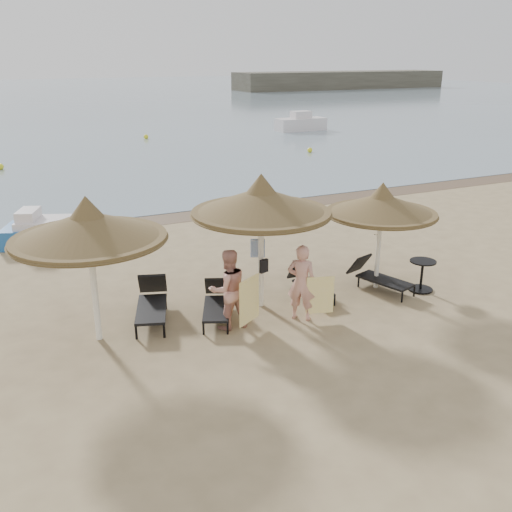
{
  "coord_description": "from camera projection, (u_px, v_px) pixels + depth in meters",
  "views": [
    {
      "loc": [
        -5.34,
        -10.59,
        5.76
      ],
      "look_at": [
        0.28,
        1.2,
        1.15
      ],
      "focal_mm": 40.0,
      "sensor_mm": 36.0,
      "label": 1
    }
  ],
  "objects": [
    {
      "name": "palapa_right",
      "position": [
        382.0,
        205.0,
        14.25
      ],
      "size": [
        2.82,
        2.82,
        2.8
      ],
      "rotation": [
        0.0,
        0.0,
        0.29
      ],
      "color": "white",
      "rests_on": "ground"
    },
    {
      "name": "side_table",
      "position": [
        422.0,
        276.0,
        14.67
      ],
      "size": [
        0.67,
        0.67,
        0.81
      ],
      "rotation": [
        0.0,
        0.0,
        -0.37
      ],
      "color": "black",
      "rests_on": "ground"
    },
    {
      "name": "bag_patterned",
      "position": [
        258.0,
        248.0,
        13.57
      ],
      "size": [
        0.36,
        0.24,
        0.43
      ],
      "rotation": [
        0.0,
        0.0,
        -0.41
      ],
      "color": "white",
      "rests_on": "ground"
    },
    {
      "name": "palapa_left",
      "position": [
        88.0,
        227.0,
        11.42
      ],
      "size": [
        3.18,
        3.18,
        3.15
      ],
      "rotation": [
        0.0,
        0.0,
        -0.31
      ],
      "color": "white",
      "rests_on": "ground"
    },
    {
      "name": "buoy_right",
      "position": [
        310.0,
        150.0,
        35.59
      ],
      "size": [
        0.31,
        0.31,
        0.31
      ],
      "primitive_type": "sphere",
      "color": "yellow",
      "rests_on": "ground"
    },
    {
      "name": "lounger_near_right",
      "position": [
        309.0,
        283.0,
        14.42
      ],
      "size": [
        0.57,
        1.61,
        0.72
      ],
      "rotation": [
        0.0,
        0.0,
        -0.03
      ],
      "color": "black",
      "rests_on": "ground"
    },
    {
      "name": "bag_dark",
      "position": [
        264.0,
        266.0,
        13.4
      ],
      "size": [
        0.24,
        0.14,
        0.32
      ],
      "rotation": [
        0.0,
        0.0,
        0.3
      ],
      "color": "black",
      "rests_on": "ground"
    },
    {
      "name": "towel_right",
      "position": [
        320.0,
        295.0,
        12.92
      ],
      "size": [
        0.62,
        0.21,
        0.9
      ],
      "rotation": [
        0.0,
        0.0,
        -0.3
      ],
      "color": "yellow",
      "rests_on": "ground"
    },
    {
      "name": "buoy_mid",
      "position": [
        146.0,
        137.0,
        41.34
      ],
      "size": [
        0.34,
        0.34,
        0.34
      ],
      "primitive_type": "sphere",
      "color": "yellow",
      "rests_on": "ground"
    },
    {
      "name": "lounger_near_left",
      "position": [
        217.0,
        302.0,
        13.22
      ],
      "size": [
        1.22,
        1.83,
        0.78
      ],
      "rotation": [
        0.0,
        0.0,
        -0.41
      ],
      "color": "black",
      "rests_on": "ground"
    },
    {
      "name": "ground",
      "position": [
        268.0,
        320.0,
        13.1
      ],
      "size": [
        160.0,
        160.0,
        0.0
      ],
      "primitive_type": "plane",
      "color": "tan",
      "rests_on": "ground"
    },
    {
      "name": "wet_sand_strip",
      "position": [
        154.0,
        220.0,
        21.1
      ],
      "size": [
        200.0,
        1.6,
        0.01
      ],
      "primitive_type": "cube",
      "color": "brown",
      "rests_on": "ground"
    },
    {
      "name": "pedal_boat",
      "position": [
        44.0,
        232.0,
        18.23
      ],
      "size": [
        2.84,
        2.27,
        1.15
      ],
      "rotation": [
        0.0,
        0.0,
        -0.37
      ],
      "color": "#1D579D",
      "rests_on": "ground"
    },
    {
      "name": "palapa_center",
      "position": [
        261.0,
        202.0,
        13.03
      ],
      "size": [
        3.28,
        3.28,
        3.25
      ],
      "rotation": [
        0.0,
        0.0,
        -0.17
      ],
      "color": "white",
      "rests_on": "ground"
    },
    {
      "name": "towel_left",
      "position": [
        249.0,
        300.0,
        12.39
      ],
      "size": [
        0.66,
        0.4,
        1.05
      ],
      "rotation": [
        0.0,
        0.0,
        0.54
      ],
      "color": "yellow",
      "rests_on": "ground"
    },
    {
      "name": "lounger_far_left",
      "position": [
        152.0,
        302.0,
        13.14
      ],
      "size": [
        1.23,
        2.07,
        0.88
      ],
      "rotation": [
        0.0,
        0.0,
        -0.32
      ],
      "color": "black",
      "rests_on": "ground"
    },
    {
      "name": "lounger_far_right",
      "position": [
        377.0,
        276.0,
        14.78
      ],
      "size": [
        1.08,
        1.87,
        0.8
      ],
      "rotation": [
        0.0,
        0.0,
        0.3
      ],
      "color": "black",
      "rests_on": "ground"
    },
    {
      "name": "person_right",
      "position": [
        302.0,
        277.0,
        12.85
      ],
      "size": [
        1.13,
        1.1,
        2.08
      ],
      "primitive_type": "imported",
      "rotation": [
        0.0,
        0.0,
        2.41
      ],
      "color": "tan",
      "rests_on": "ground"
    },
    {
      "name": "person_left",
      "position": [
        228.0,
        283.0,
        12.44
      ],
      "size": [
        0.99,
        0.65,
        2.12
      ],
      "primitive_type": "imported",
      "rotation": [
        0.0,
        0.0,
        3.16
      ],
      "color": "tan",
      "rests_on": "ground"
    },
    {
      "name": "sea",
      "position": [
        17.0,
        98.0,
        81.18
      ],
      "size": [
        200.0,
        140.0,
        0.03
      ],
      "primitive_type": "cube",
      "color": "slate",
      "rests_on": "ground"
    },
    {
      "name": "buoy_left",
      "position": [
        0.0,
        167.0,
        30.21
      ],
      "size": [
        0.34,
        0.34,
        0.34
      ],
      "primitive_type": "sphere",
      "color": "yellow",
      "rests_on": "ground"
    }
  ]
}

